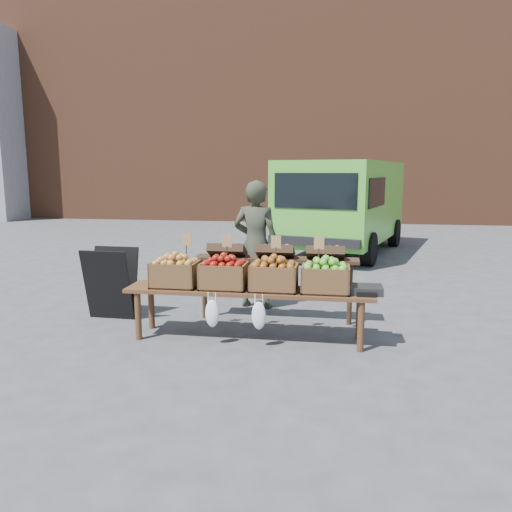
% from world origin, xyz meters
% --- Properties ---
extents(ground, '(80.00, 80.00, 0.00)m').
position_xyz_m(ground, '(0.00, 0.00, 0.00)').
color(ground, '#48484B').
extents(brick_building, '(24.00, 4.00, 10.00)m').
position_xyz_m(brick_building, '(0.00, 15.00, 5.00)').
color(brick_building, brown).
rests_on(brick_building, ground).
extents(delivery_van, '(3.25, 4.96, 2.04)m').
position_xyz_m(delivery_van, '(2.09, 6.44, 1.02)').
color(delivery_van, green).
rests_on(delivery_van, ground).
extents(vendor, '(0.68, 0.50, 1.72)m').
position_xyz_m(vendor, '(0.86, 1.52, 0.86)').
color(vendor, '#323728').
rests_on(vendor, ground).
extents(chalkboard_sign, '(0.61, 0.35, 0.91)m').
position_xyz_m(chalkboard_sign, '(-0.85, 0.70, 0.45)').
color(chalkboard_sign, black).
rests_on(chalkboard_sign, ground).
extents(back_table, '(2.10, 0.44, 1.04)m').
position_xyz_m(back_table, '(1.20, 0.90, 0.52)').
color(back_table, '#312115').
rests_on(back_table, ground).
extents(display_bench, '(2.70, 0.56, 0.57)m').
position_xyz_m(display_bench, '(0.99, 0.18, 0.28)').
color(display_bench, '#4F2F1A').
rests_on(display_bench, ground).
extents(crate_golden_apples, '(0.50, 0.40, 0.28)m').
position_xyz_m(crate_golden_apples, '(0.17, 0.18, 0.71)').
color(crate_golden_apples, '#B08A30').
rests_on(crate_golden_apples, display_bench).
extents(crate_russet_pears, '(0.50, 0.40, 0.28)m').
position_xyz_m(crate_russet_pears, '(0.72, 0.18, 0.71)').
color(crate_russet_pears, '#760002').
rests_on(crate_russet_pears, display_bench).
extents(crate_red_apples, '(0.50, 0.40, 0.28)m').
position_xyz_m(crate_red_apples, '(1.27, 0.18, 0.71)').
color(crate_red_apples, '#8D5915').
rests_on(crate_red_apples, display_bench).
extents(crate_green_apples, '(0.50, 0.40, 0.28)m').
position_xyz_m(crate_green_apples, '(1.82, 0.18, 0.71)').
color(crate_green_apples, green).
rests_on(crate_green_apples, display_bench).
extents(weighing_scale, '(0.34, 0.30, 0.08)m').
position_xyz_m(weighing_scale, '(2.24, 0.18, 0.61)').
color(weighing_scale, black).
rests_on(weighing_scale, display_bench).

